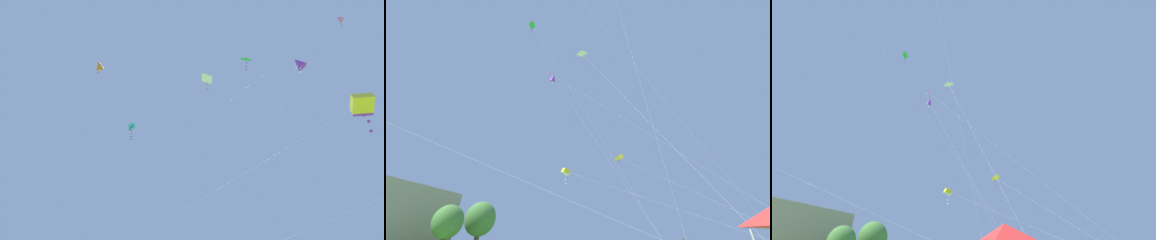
% 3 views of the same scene
% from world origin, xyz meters
% --- Properties ---
extents(kite_purple_diamond_0, '(2.09, 12.91, 23.41)m').
position_xyz_m(kite_purple_diamond_0, '(8.73, 19.71, 22.63)').
color(kite_purple_diamond_0, silver).
rests_on(kite_purple_diamond_0, ground).
extents(kite_green_delta_1, '(3.82, 13.55, 27.63)m').
position_xyz_m(kite_green_delta_1, '(3.00, 20.47, 26.99)').
color(kite_green_delta_1, silver).
rests_on(kite_green_delta_1, ground).
extents(kite_white_delta_2, '(6.36, 10.40, 20.84)m').
position_xyz_m(kite_white_delta_2, '(3.71, 13.85, 20.49)').
color(kite_white_delta_2, silver).
rests_on(kite_white_delta_2, ground).
extents(kite_pink_diamond_3, '(6.48, 25.33, 27.62)m').
position_xyz_m(kite_pink_diamond_3, '(11.99, 22.00, 26.96)').
color(kite_pink_diamond_3, silver).
rests_on(kite_pink_diamond_3, ground).
extents(kite_orange_diamond_4, '(6.82, 3.49, 27.70)m').
position_xyz_m(kite_orange_diamond_4, '(-7.91, 10.51, 27.07)').
color(kite_orange_diamond_4, silver).
rests_on(kite_orange_diamond_4, ground).
extents(kite_cyan_box_5, '(12.16, 15.79, 26.93)m').
position_xyz_m(kite_cyan_box_5, '(-14.19, 19.32, 26.27)').
color(kite_cyan_box_5, silver).
rests_on(kite_cyan_box_5, ground).
extents(kite_yellow_box_8, '(9.62, 15.45, 12.23)m').
position_xyz_m(kite_yellow_box_8, '(14.92, 12.01, 11.73)').
color(kite_yellow_box_8, silver).
rests_on(kite_yellow_box_8, ground).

